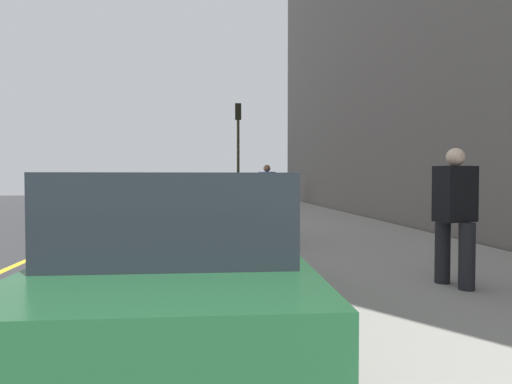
{
  "coord_description": "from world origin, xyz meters",
  "views": [
    {
      "loc": [
        -14.61,
        -0.12,
        1.47
      ],
      "look_at": [
        1.48,
        -1.83,
        1.01
      ],
      "focal_mm": 30.35,
      "sensor_mm": 36.0,
      "label": 1
    }
  ],
  "objects_px": {
    "rolling_suitcase": "(266,212)",
    "pedestrian_black_coat": "(455,213)",
    "parked_car_red": "(200,199)",
    "pedestrian_olive_coat": "(287,188)",
    "parked_car_maroon": "(199,211)",
    "parked_car_green": "(184,260)",
    "traffic_light_pole": "(238,139)",
    "pedestrian_blue_coat": "(267,190)"
  },
  "relations": [
    {
      "from": "parked_car_maroon",
      "to": "pedestrian_olive_coat",
      "type": "relative_size",
      "value": 2.87
    },
    {
      "from": "parked_car_red",
      "to": "pedestrian_black_coat",
      "type": "relative_size",
      "value": 2.47
    },
    {
      "from": "parked_car_green",
      "to": "rolling_suitcase",
      "type": "relative_size",
      "value": 4.82
    },
    {
      "from": "traffic_light_pole",
      "to": "rolling_suitcase",
      "type": "bearing_deg",
      "value": -174.05
    },
    {
      "from": "parked_car_green",
      "to": "pedestrian_blue_coat",
      "type": "relative_size",
      "value": 2.4
    },
    {
      "from": "parked_car_maroon",
      "to": "pedestrian_olive_coat",
      "type": "bearing_deg",
      "value": -17.87
    },
    {
      "from": "parked_car_green",
      "to": "rolling_suitcase",
      "type": "height_order",
      "value": "parked_car_green"
    },
    {
      "from": "parked_car_maroon",
      "to": "rolling_suitcase",
      "type": "xyz_separation_m",
      "value": [
        4.0,
        -2.04,
        -0.33
      ]
    },
    {
      "from": "pedestrian_olive_coat",
      "to": "traffic_light_pole",
      "type": "height_order",
      "value": "traffic_light_pole"
    },
    {
      "from": "parked_car_red",
      "to": "parked_car_maroon",
      "type": "bearing_deg",
      "value": -178.74
    },
    {
      "from": "parked_car_red",
      "to": "traffic_light_pole",
      "type": "relative_size",
      "value": 0.91
    },
    {
      "from": "rolling_suitcase",
      "to": "pedestrian_olive_coat",
      "type": "bearing_deg",
      "value": -14.0
    },
    {
      "from": "parked_car_maroon",
      "to": "pedestrian_blue_coat",
      "type": "bearing_deg",
      "value": -25.28
    },
    {
      "from": "parked_car_green",
      "to": "traffic_light_pole",
      "type": "height_order",
      "value": "traffic_light_pole"
    },
    {
      "from": "parked_car_maroon",
      "to": "pedestrian_black_coat",
      "type": "height_order",
      "value": "pedestrian_black_coat"
    },
    {
      "from": "parked_car_maroon",
      "to": "pedestrian_black_coat",
      "type": "bearing_deg",
      "value": -145.76
    },
    {
      "from": "pedestrian_olive_coat",
      "to": "pedestrian_black_coat",
      "type": "height_order",
      "value": "pedestrian_black_coat"
    },
    {
      "from": "parked_car_maroon",
      "to": "pedestrian_blue_coat",
      "type": "xyz_separation_m",
      "value": [
        4.53,
        -2.14,
        0.36
      ]
    },
    {
      "from": "rolling_suitcase",
      "to": "pedestrian_black_coat",
      "type": "bearing_deg",
      "value": -172.12
    },
    {
      "from": "traffic_light_pole",
      "to": "pedestrian_blue_coat",
      "type": "bearing_deg",
      "value": -172.18
    },
    {
      "from": "traffic_light_pole",
      "to": "parked_car_maroon",
      "type": "bearing_deg",
      "value": 170.93
    },
    {
      "from": "pedestrian_blue_coat",
      "to": "pedestrian_olive_coat",
      "type": "xyz_separation_m",
      "value": [
        9.67,
        -2.44,
        -0.1
      ]
    },
    {
      "from": "parked_car_red",
      "to": "pedestrian_black_coat",
      "type": "height_order",
      "value": "pedestrian_black_coat"
    },
    {
      "from": "parked_car_red",
      "to": "pedestrian_olive_coat",
      "type": "bearing_deg",
      "value": -30.3
    },
    {
      "from": "pedestrian_black_coat",
      "to": "traffic_light_pole",
      "type": "distance_m",
      "value": 14.35
    },
    {
      "from": "parked_car_maroon",
      "to": "pedestrian_olive_coat",
      "type": "xyz_separation_m",
      "value": [
        14.2,
        -4.58,
        0.26
      ]
    },
    {
      "from": "parked_car_green",
      "to": "parked_car_maroon",
      "type": "height_order",
      "value": "same"
    },
    {
      "from": "pedestrian_blue_coat",
      "to": "pedestrian_olive_coat",
      "type": "height_order",
      "value": "pedestrian_blue_coat"
    },
    {
      "from": "pedestrian_black_coat",
      "to": "rolling_suitcase",
      "type": "bearing_deg",
      "value": 7.88
    },
    {
      "from": "parked_car_maroon",
      "to": "pedestrian_black_coat",
      "type": "relative_size",
      "value": 2.73
    },
    {
      "from": "parked_car_maroon",
      "to": "pedestrian_black_coat",
      "type": "xyz_separation_m",
      "value": [
        -4.78,
        -3.25,
        0.3
      ]
    },
    {
      "from": "pedestrian_olive_coat",
      "to": "pedestrian_blue_coat",
      "type": "bearing_deg",
      "value": 165.85
    },
    {
      "from": "parked_car_red",
      "to": "rolling_suitcase",
      "type": "relative_size",
      "value": 4.66
    },
    {
      "from": "parked_car_red",
      "to": "pedestrian_blue_coat",
      "type": "xyz_separation_m",
      "value": [
        -1.6,
        -2.27,
        0.36
      ]
    },
    {
      "from": "parked_car_maroon",
      "to": "traffic_light_pole",
      "type": "relative_size",
      "value": 1.0
    },
    {
      "from": "pedestrian_blue_coat",
      "to": "rolling_suitcase",
      "type": "bearing_deg",
      "value": 168.88
    },
    {
      "from": "traffic_light_pole",
      "to": "parked_car_red",
      "type": "bearing_deg",
      "value": 152.87
    },
    {
      "from": "parked_car_maroon",
      "to": "parked_car_green",
      "type": "bearing_deg",
      "value": -179.8
    },
    {
      "from": "pedestrian_blue_coat",
      "to": "rolling_suitcase",
      "type": "height_order",
      "value": "pedestrian_blue_coat"
    },
    {
      "from": "parked_car_red",
      "to": "rolling_suitcase",
      "type": "height_order",
      "value": "parked_car_red"
    },
    {
      "from": "parked_car_maroon",
      "to": "pedestrian_olive_coat",
      "type": "distance_m",
      "value": 14.92
    },
    {
      "from": "parked_car_red",
      "to": "pedestrian_blue_coat",
      "type": "distance_m",
      "value": 2.81
    }
  ]
}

